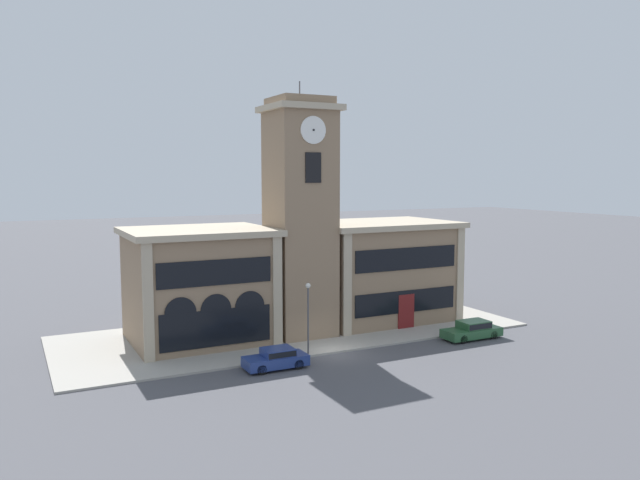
% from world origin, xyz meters
% --- Properties ---
extents(ground_plane, '(300.00, 300.00, 0.00)m').
position_xyz_m(ground_plane, '(0.00, 0.00, 0.00)').
color(ground_plane, '#4C4C51').
extents(sidewalk_kerb, '(36.31, 13.72, 0.15)m').
position_xyz_m(sidewalk_kerb, '(0.00, 6.86, 0.07)').
color(sidewalk_kerb, '#A39E93').
rests_on(sidewalk_kerb, ground_plane).
extents(clock_tower, '(5.19, 5.19, 19.46)m').
position_xyz_m(clock_tower, '(0.00, 5.69, 9.17)').
color(clock_tower, '#897056').
rests_on(clock_tower, ground_plane).
extents(town_hall_left_wing, '(10.59, 8.97, 8.52)m').
position_xyz_m(town_hall_left_wing, '(-7.49, 7.55, 4.29)').
color(town_hall_left_wing, '#897056').
rests_on(town_hall_left_wing, ground_plane).
extents(town_hall_right_wing, '(12.31, 8.97, 8.51)m').
position_xyz_m(town_hall_right_wing, '(8.35, 7.56, 4.28)').
color(town_hall_right_wing, '#897056').
rests_on(town_hall_right_wing, ground_plane).
extents(parked_car_near, '(4.13, 1.83, 1.33)m').
position_xyz_m(parked_car_near, '(-4.97, -1.22, 0.70)').
color(parked_car_near, navy).
rests_on(parked_car_near, ground_plane).
extents(parked_car_mid, '(4.71, 1.86, 1.39)m').
position_xyz_m(parked_car_mid, '(11.26, -1.22, 0.73)').
color(parked_car_mid, '#285633').
rests_on(parked_car_mid, ground_plane).
extents(street_lamp, '(0.36, 0.36, 4.96)m').
position_xyz_m(street_lamp, '(-1.89, 0.41, 3.48)').
color(street_lamp, '#4C4C51').
rests_on(street_lamp, sidewalk_kerb).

